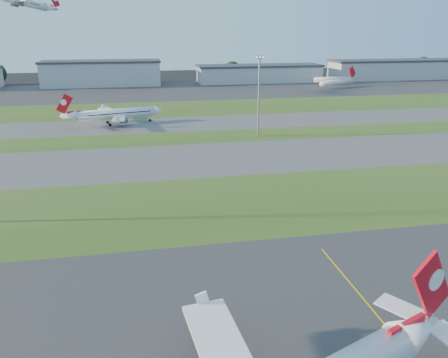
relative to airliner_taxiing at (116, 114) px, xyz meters
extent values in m
cube|color=#32511B|center=(31.84, -84.21, -3.87)|extent=(300.00, 34.00, 0.01)
cube|color=#515154|center=(31.84, -51.21, -3.87)|extent=(300.00, 32.00, 0.01)
cube|color=#32511B|center=(31.84, -26.21, -3.87)|extent=(300.00, 18.00, 0.01)
cube|color=#515154|center=(31.84, -4.21, -3.87)|extent=(300.00, 26.00, 0.01)
cube|color=#32511B|center=(31.84, 28.79, -3.87)|extent=(300.00, 40.00, 0.01)
cube|color=#333335|center=(31.84, 88.79, -3.87)|extent=(400.00, 80.00, 0.01)
cube|color=red|center=(36.73, -132.34, 5.98)|extent=(6.53, 2.87, 8.02)
cube|color=white|center=(15.87, -131.47, 0.04)|extent=(6.82, 16.39, 1.64)
cylinder|color=white|center=(0.33, 0.08, 0.11)|extent=(28.52, 10.30, 3.61)
cube|color=red|center=(-17.19, -4.22, 4.95)|extent=(6.06, 1.79, 7.19)
cube|color=white|center=(-2.40, 7.23, -0.37)|extent=(10.42, 14.59, 1.47)
cube|color=white|center=(1.22, -7.52, -0.37)|extent=(4.32, 14.25, 1.47)
cylinder|color=slate|center=(-0.52, 5.54, -1.41)|extent=(4.39, 3.07, 2.18)
cylinder|color=slate|center=(2.11, -5.15, -1.41)|extent=(4.39, 3.07, 2.18)
cylinder|color=white|center=(-48.16, 84.85, 42.78)|extent=(26.51, 14.79, 3.50)
cube|color=white|center=(-44.23, 78.56, 42.32)|extent=(11.89, 13.34, 1.42)
cube|color=white|center=(-50.43, 91.92, 42.32)|extent=(6.67, 14.33, 1.42)
cylinder|color=slate|center=(-46.34, 79.82, 41.31)|extent=(4.40, 3.55, 2.12)
cylinder|color=slate|center=(-50.83, 89.50, 41.31)|extent=(4.40, 3.55, 2.12)
cylinder|color=white|center=(125.02, 82.52, -0.68)|extent=(25.11, 13.33, 3.20)
cube|color=red|center=(136.94, 87.72, 4.12)|extent=(4.86, 2.34, 6.16)
cylinder|color=white|center=(129.70, 97.81, -0.68)|extent=(26.17, 5.32, 3.20)
cube|color=red|center=(142.65, 98.88, 4.12)|extent=(5.18, 0.72, 6.16)
cylinder|color=gray|center=(46.84, -28.21, 8.62)|extent=(0.60, 0.60, 25.00)
cube|color=gray|center=(46.84, -28.21, 21.52)|extent=(3.20, 0.50, 0.80)
cube|color=#FFF2CC|center=(46.84, -28.21, 21.52)|extent=(2.80, 0.70, 0.35)
cube|color=#989B9F|center=(-13.16, 118.79, 3.12)|extent=(70.00, 22.00, 14.00)
cube|color=#383A3F|center=(-13.16, 118.79, 10.72)|extent=(71.40, 23.00, 1.20)
cube|color=#989B9F|center=(86.84, 118.79, 1.12)|extent=(80.00, 22.00, 10.00)
cube|color=#383A3F|center=(86.84, 118.79, 6.72)|extent=(81.60, 23.00, 1.20)
cube|color=#989B9F|center=(186.84, 118.79, 2.12)|extent=(95.00, 22.00, 12.00)
cube|color=#383A3F|center=(186.84, 118.79, 8.72)|extent=(96.90, 23.00, 1.20)
cylinder|color=black|center=(11.84, 129.79, -2.08)|extent=(1.00, 1.00, 3.60)
sphere|color=black|center=(11.84, 129.79, 1.97)|extent=(9.90, 9.90, 9.90)
cylinder|color=black|center=(71.84, 132.79, -1.78)|extent=(1.00, 1.00, 4.20)
sphere|color=black|center=(71.84, 132.79, 2.95)|extent=(11.55, 11.55, 11.55)
cylinder|color=black|center=(146.84, 130.79, -1.98)|extent=(1.00, 1.00, 3.80)
sphere|color=black|center=(146.84, 130.79, 2.30)|extent=(10.45, 10.45, 10.45)
cylinder|color=black|center=(216.84, 134.79, -1.58)|extent=(1.00, 1.00, 4.60)
sphere|color=black|center=(216.84, 134.79, 3.60)|extent=(12.65, 12.65, 12.65)
camera|label=1|loc=(9.35, -165.41, 30.31)|focal=35.00mm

